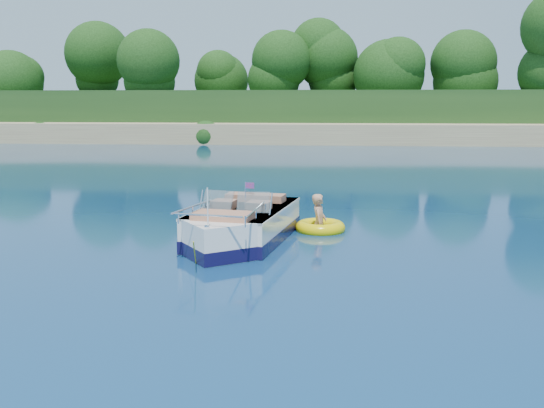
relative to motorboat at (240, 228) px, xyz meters
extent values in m
plane|color=#092043|center=(-0.13, -3.56, -0.34)|extent=(160.00, 160.00, 0.00)
cube|color=#917754|center=(-0.13, 34.44, 0.16)|extent=(170.00, 8.00, 2.00)
cube|color=#193916|center=(-0.13, 61.44, 0.66)|extent=(170.00, 56.00, 6.00)
cylinder|color=black|center=(-18.13, 36.94, 2.76)|extent=(0.44, 0.44, 3.20)
sphere|color=black|center=(-18.13, 36.94, 5.80)|extent=(5.28, 5.28, 5.28)
cylinder|color=black|center=(-0.13, 38.44, 2.96)|extent=(0.44, 0.44, 3.60)
sphere|color=black|center=(-0.13, 38.44, 6.38)|extent=(5.94, 5.94, 5.94)
cube|color=white|center=(0.06, 0.34, -0.06)|extent=(2.38, 3.70, 0.96)
cube|color=white|center=(-0.22, -1.26, -0.06)|extent=(1.79, 1.79, 0.96)
cube|color=#110D35|center=(0.06, 0.34, -0.19)|extent=(2.42, 3.74, 0.27)
cube|color=#110D35|center=(-0.22, -1.26, -0.19)|extent=(1.83, 1.83, 0.27)
cube|color=#A37C56|center=(0.11, 0.61, 0.21)|extent=(1.85, 2.62, 0.09)
cube|color=white|center=(0.06, 0.34, 0.39)|extent=(2.42, 3.71, 0.05)
cube|color=black|center=(0.38, 2.20, -0.02)|extent=(0.55, 0.40, 0.82)
cube|color=#8C9EA5|center=(-0.45, -0.21, 0.66)|extent=(0.75, 0.45, 0.44)
cube|color=#8C9EA5|center=(0.35, -0.35, 0.66)|extent=(0.72, 0.26, 0.44)
cube|color=#B37152|center=(-0.38, 0.19, 0.42)|extent=(0.58, 0.58, 0.36)
cube|color=#B37152|center=(0.42, 0.05, 0.42)|extent=(0.58, 0.58, 0.36)
cube|color=#B37152|center=(0.22, 1.24, 0.42)|extent=(1.49, 0.74, 0.35)
cube|color=#B37152|center=(-0.19, -1.09, 0.40)|extent=(1.30, 0.88, 0.31)
cylinder|color=white|center=(-0.34, -1.95, 0.81)|extent=(0.03, 0.03, 0.77)
cube|color=red|center=(0.27, -0.34, 1.02)|extent=(0.20, 0.05, 0.13)
cube|color=silver|center=(-0.35, -1.99, 0.45)|extent=(0.10, 0.07, 0.05)
cylinder|color=gold|center=(-0.53, -2.28, -0.02)|extent=(0.19, 0.97, 0.70)
torus|color=yellow|center=(1.80, 1.45, -0.25)|extent=(1.63, 1.63, 0.33)
torus|color=red|center=(1.80, 1.45, -0.24)|extent=(1.34, 1.34, 0.11)
imported|color=tan|center=(1.77, 1.48, -0.34)|extent=(0.39, 0.82, 1.59)
camera|label=1|loc=(1.90, -13.21, 2.82)|focal=40.00mm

